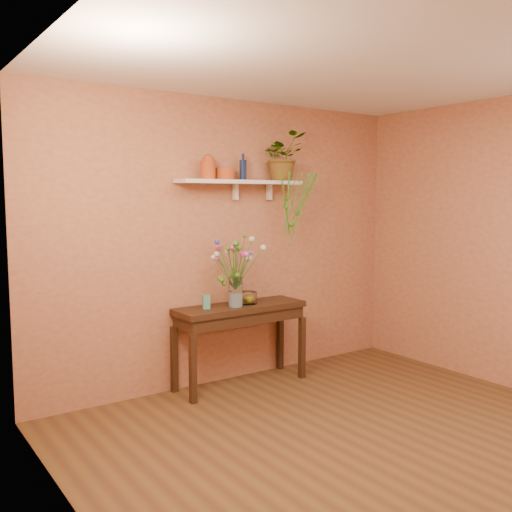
% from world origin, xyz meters
% --- Properties ---
extents(room, '(4.04, 4.04, 2.70)m').
position_xyz_m(room, '(0.00, 0.00, 1.35)').
color(room, brown).
rests_on(room, ground).
extents(sideboard, '(1.27, 0.41, 0.77)m').
position_xyz_m(sideboard, '(-0.02, 1.78, 0.66)').
color(sideboard, '#371F11').
rests_on(sideboard, ground).
extents(wall_shelf, '(1.30, 0.24, 0.19)m').
position_xyz_m(wall_shelf, '(0.06, 1.87, 1.92)').
color(wall_shelf, white).
rests_on(wall_shelf, room).
extents(terracotta_jug, '(0.16, 0.16, 0.22)m').
position_xyz_m(terracotta_jug, '(-0.31, 1.85, 2.04)').
color(terracotta_jug, '#BE5A22').
rests_on(terracotta_jug, wall_shelf).
extents(terracotta_pot, '(0.23, 0.23, 0.11)m').
position_xyz_m(terracotta_pot, '(-0.12, 1.87, 1.99)').
color(terracotta_pot, '#BE5A22').
rests_on(terracotta_pot, wall_shelf).
extents(blue_bottle, '(0.09, 0.09, 0.25)m').
position_xyz_m(blue_bottle, '(0.09, 1.90, 2.04)').
color(blue_bottle, '#111F43').
rests_on(blue_bottle, wall_shelf).
extents(spider_plant, '(0.45, 0.39, 0.48)m').
position_xyz_m(spider_plant, '(0.54, 1.86, 2.18)').
color(spider_plant, '#3D7718').
rests_on(spider_plant, wall_shelf).
extents(plant_fronds, '(0.53, 0.27, 0.73)m').
position_xyz_m(plant_fronds, '(0.57, 1.73, 1.70)').
color(plant_fronds, '#3D7718').
rests_on(plant_fronds, wall_shelf).
extents(glass_vase, '(0.13, 0.13, 0.27)m').
position_xyz_m(glass_vase, '(-0.11, 1.72, 0.89)').
color(glass_vase, white).
rests_on(glass_vase, sideboard).
extents(bouquet, '(0.51, 0.51, 0.50)m').
position_xyz_m(bouquet, '(-0.10, 1.74, 1.23)').
color(bouquet, '#386B28').
rests_on(bouquet, glass_vase).
extents(glass_bowl, '(0.19, 0.19, 0.11)m').
position_xyz_m(glass_bowl, '(0.06, 1.79, 0.82)').
color(glass_bowl, white).
rests_on(glass_bowl, sideboard).
extents(lemon, '(0.09, 0.09, 0.09)m').
position_xyz_m(lemon, '(0.07, 1.77, 0.82)').
color(lemon, gold).
rests_on(lemon, glass_bowl).
extents(carton, '(0.08, 0.07, 0.13)m').
position_xyz_m(carton, '(-0.38, 1.78, 0.83)').
color(carton, teal).
rests_on(carton, sideboard).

